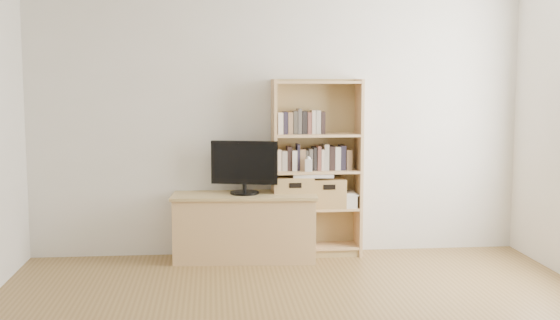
{
  "coord_description": "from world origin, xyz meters",
  "views": [
    {
      "loc": [
        -0.61,
        -3.88,
        1.61
      ],
      "look_at": [
        -0.04,
        1.9,
        0.93
      ],
      "focal_mm": 45.0,
      "sensor_mm": 36.0,
      "label": 1
    }
  ],
  "objects": [
    {
      "name": "books_row_mid",
      "position": [
        0.34,
        2.38,
        0.89
      ],
      "size": [
        0.77,
        0.19,
        0.2
      ],
      "primitive_type": "cube",
      "rotation": [
        0.0,
        0.0,
        0.06
      ],
      "color": "#C2B09B",
      "rests_on": "bookshelf"
    },
    {
      "name": "baby_monitor",
      "position": [
        0.25,
        2.27,
        0.84
      ],
      "size": [
        0.07,
        0.05,
        0.11
      ],
      "primitive_type": "cube",
      "rotation": [
        0.0,
        0.0,
        -0.24
      ],
      "color": "white",
      "rests_on": "bookshelf"
    },
    {
      "name": "basket_left",
      "position": [
        0.12,
        2.35,
        0.59
      ],
      "size": [
        0.35,
        0.29,
        0.28
      ],
      "primitive_type": "cube",
      "rotation": [
        0.0,
        0.0,
        0.01
      ],
      "color": "tan",
      "rests_on": "bookshelf"
    },
    {
      "name": "front_wall",
      "position": [
        0.0,
        -2.5,
        1.3
      ],
      "size": [
        4.5,
        0.02,
        2.6
      ],
      "primitive_type": "cube",
      "color": "silver",
      "rests_on": "floor"
    },
    {
      "name": "back_wall",
      "position": [
        0.0,
        2.5,
        1.3
      ],
      "size": [
        4.5,
        0.02,
        2.6
      ],
      "primitive_type": "cube",
      "color": "silver",
      "rests_on": "floor"
    },
    {
      "name": "bookshelf",
      "position": [
        0.34,
        2.36,
        0.8
      ],
      "size": [
        0.81,
        0.3,
        1.61
      ],
      "primitive_type": "cube",
      "rotation": [
        0.0,
        0.0,
        0.02
      ],
      "color": "tan",
      "rests_on": "floor"
    },
    {
      "name": "books_row_upper",
      "position": [
        0.16,
        2.37,
        1.21
      ],
      "size": [
        0.36,
        0.13,
        0.19
      ],
      "primitive_type": "cube",
      "rotation": [
        0.0,
        0.0,
        -0.0
      ],
      "color": "#C2B09B",
      "rests_on": "bookshelf"
    },
    {
      "name": "tv_stand",
      "position": [
        -0.32,
        2.27,
        0.28
      ],
      "size": [
        1.27,
        0.55,
        0.57
      ],
      "primitive_type": "cube",
      "rotation": [
        0.0,
        0.0,
        -0.07
      ],
      "color": "tan",
      "rests_on": "floor"
    },
    {
      "name": "magazine_stack",
      "position": [
        0.61,
        2.36,
        0.5
      ],
      "size": [
        0.18,
        0.25,
        0.11
      ],
      "primitive_type": "cube",
      "rotation": [
        0.0,
        0.0,
        -0.05
      ],
      "color": "#BCB7AE",
      "rests_on": "bookshelf"
    },
    {
      "name": "laptop",
      "position": [
        0.3,
        2.34,
        0.75
      ],
      "size": [
        0.38,
        0.28,
        0.03
      ],
      "primitive_type": "cube",
      "rotation": [
        0.0,
        0.0,
        -0.09
      ],
      "color": "white",
      "rests_on": "basket_left"
    },
    {
      "name": "television",
      "position": [
        -0.32,
        2.27,
        0.83
      ],
      "size": [
        0.59,
        0.19,
        0.47
      ],
      "primitive_type": "cube",
      "rotation": [
        0.0,
        0.0,
        -0.24
      ],
      "color": "black",
      "rests_on": "tv_stand"
    },
    {
      "name": "basket_right",
      "position": [
        0.44,
        2.35,
        0.58
      ],
      "size": [
        0.32,
        0.27,
        0.26
      ],
      "primitive_type": "cube",
      "rotation": [
        0.0,
        0.0,
        -0.02
      ],
      "color": "tan",
      "rests_on": "bookshelf"
    }
  ]
}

